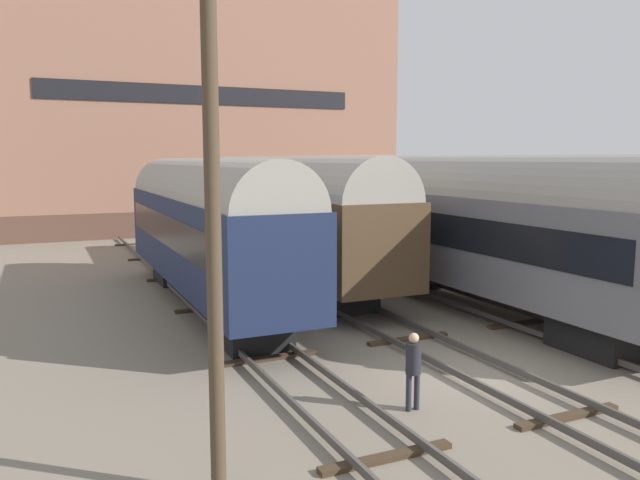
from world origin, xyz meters
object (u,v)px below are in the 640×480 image
object	(u,v)px
train_car_navy	(206,223)
train_car_brown	(282,210)
person_worker	(413,364)
train_car_grey	(486,223)
utility_pole	(212,168)

from	to	relation	value
train_car_navy	train_car_brown	world-z (taller)	train_car_brown
train_car_navy	person_worker	distance (m)	11.20
train_car_grey	train_car_navy	bearing A→B (deg)	151.05
train_car_navy	utility_pole	bearing A→B (deg)	-103.44
train_car_brown	person_worker	size ratio (longest dim) A/B	10.74
train_car_grey	person_worker	distance (m)	9.49
person_worker	utility_pole	world-z (taller)	utility_pole
train_car_brown	utility_pole	xyz separation A→B (m)	(-7.21, -16.08, 2.08)
train_car_brown	utility_pole	size ratio (longest dim) A/B	1.81
train_car_grey	train_car_brown	xyz separation A→B (m)	(-4.23, 8.31, -0.04)
train_car_navy	utility_pole	distance (m)	12.98
train_car_navy	person_worker	size ratio (longest dim) A/B	9.17
person_worker	utility_pole	distance (m)	6.35
utility_pole	person_worker	bearing A→B (deg)	18.83
train_car_brown	person_worker	bearing A→B (deg)	-100.27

